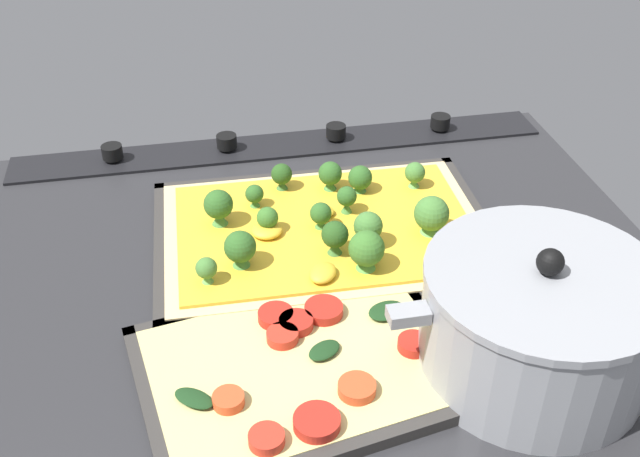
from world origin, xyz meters
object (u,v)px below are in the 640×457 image
(baking_tray_back, at_px, (302,370))
(cooking_pot, at_px, (537,321))
(broccoli_pizza, at_px, (326,227))
(veggie_pizza_back, at_px, (304,364))
(baking_tray_front, at_px, (325,237))

(baking_tray_back, relative_size, cooking_pot, 1.17)
(broccoli_pizza, height_order, veggie_pizza_back, broccoli_pizza)
(baking_tray_front, distance_m, baking_tray_back, 0.21)
(baking_tray_back, distance_m, veggie_pizza_back, 0.01)
(veggie_pizza_back, bearing_deg, cooking_pot, 171.32)
(broccoli_pizza, bearing_deg, veggie_pizza_back, 72.97)
(cooking_pot, bearing_deg, baking_tray_front, -58.12)
(baking_tray_back, bearing_deg, baking_tray_front, -107.14)
(baking_tray_back, bearing_deg, cooking_pot, 171.33)
(baking_tray_front, xyz_separation_m, broccoli_pizza, (-0.00, 0.00, 0.02))
(cooking_pot, bearing_deg, broccoli_pizza, -57.77)
(baking_tray_front, height_order, veggie_pizza_back, veggie_pizza_back)
(cooking_pot, bearing_deg, veggie_pizza_back, -8.68)
(baking_tray_front, height_order, cooking_pot, cooking_pot)
(baking_tray_back, distance_m, cooking_pot, 0.22)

